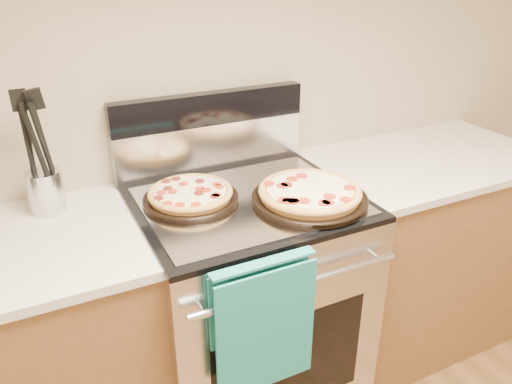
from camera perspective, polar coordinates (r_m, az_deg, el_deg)
name	(u,v)px	position (r m, az deg, el deg)	size (l,w,h in m)	color
wall_back	(204,55)	(1.90, -6.00, 15.30)	(4.00, 4.00, 0.00)	tan
range_body	(246,306)	(1.98, -1.10, -12.94)	(0.76, 0.68, 0.90)	#B7B7BC
oven_window	(289,364)	(1.76, 3.82, -19.02)	(0.56, 0.01, 0.40)	black
cooktop	(245,201)	(1.74, -1.23, -0.99)	(0.76, 0.68, 0.02)	black
backsplash_lower	(211,146)	(1.96, -5.13, 5.29)	(0.76, 0.06, 0.18)	silver
backsplash_upper	(210,108)	(1.91, -5.30, 9.51)	(0.76, 0.06, 0.12)	black
oven_handle	(299,284)	(1.51, 4.98, -10.48)	(0.03, 0.03, 0.70)	silver
dish_towel	(263,323)	(1.52, 0.83, -14.73)	(0.32, 0.05, 0.42)	#19817C
foil_sheet	(249,201)	(1.71, -0.80, -1.00)	(0.70, 0.55, 0.01)	gray
cabinet_right	(415,251)	(2.44, 17.71, -6.42)	(1.00, 0.62, 0.88)	brown
countertop_right	(430,160)	(2.25, 19.24, 3.49)	(1.02, 0.64, 0.03)	beige
pepperoni_pizza_back	(191,195)	(1.70, -7.48, -0.34)	(0.32, 0.32, 0.04)	#C58D3C
pepperoni_pizza_front	(310,194)	(1.69, 6.17, -0.27)	(0.39, 0.39, 0.05)	#C58D3C
utensil_crock	(46,191)	(1.78, -22.87, 0.07)	(0.11, 0.11, 0.14)	silver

